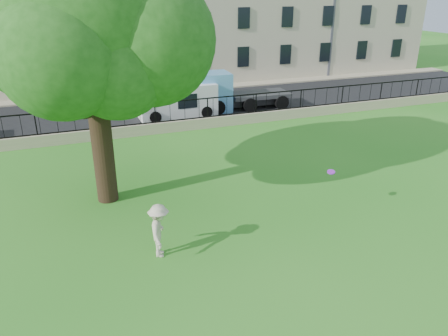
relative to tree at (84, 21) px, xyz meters
name	(u,v)px	position (x,y,z in m)	size (l,w,h in m)	color
ground	(241,244)	(3.63, -4.74, -6.44)	(120.00, 120.00, 0.00)	#26771C
retaining_wall	(156,128)	(3.63, 7.26, -6.14)	(50.00, 0.40, 0.60)	gray
iron_railing	(155,113)	(3.63, 7.26, -5.28)	(50.00, 0.05, 1.13)	black
street	(140,112)	(3.63, 11.96, -6.43)	(60.00, 9.00, 0.01)	black
sidewalk	(127,94)	(3.63, 17.16, -6.38)	(60.00, 1.40, 0.12)	gray
tree	(84,21)	(0.00, 0.00, 0.00)	(7.93, 6.13, 9.74)	black
man	(159,231)	(1.13, -4.44, -5.60)	(1.08, 0.62, 1.67)	beige
frisbee	(331,172)	(7.21, -4.05, -4.80)	(0.27, 0.27, 0.03)	purple
white_van	(177,101)	(5.63, 10.14, -5.45)	(4.72, 1.84, 1.98)	silver
blue_truck	(242,90)	(10.13, 10.52, -5.21)	(5.86, 2.08, 2.46)	#5D9FDB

